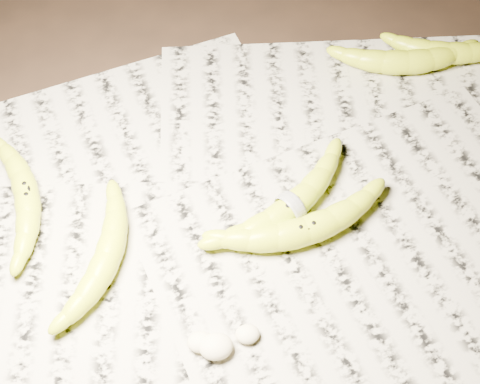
{
  "coord_description": "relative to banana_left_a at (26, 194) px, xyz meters",
  "views": [
    {
      "loc": [
        -0.04,
        -0.44,
        0.77
      ],
      "look_at": [
        0.03,
        0.02,
        0.05
      ],
      "focal_mm": 50.0,
      "sensor_mm": 36.0,
      "label": 1
    }
  ],
  "objects": [
    {
      "name": "flesh_chunk_b",
      "position": [
        0.21,
        -0.23,
        -0.01
      ],
      "size": [
        0.03,
        0.03,
        0.02
      ],
      "primitive_type": "ellipsoid",
      "color": "beige",
      "rests_on": "newspaper_patch"
    },
    {
      "name": "banana_left_a",
      "position": [
        0.0,
        0.0,
        0.0
      ],
      "size": [
        0.09,
        0.2,
        0.03
      ],
      "primitive_type": null,
      "rotation": [
        0.0,
        0.0,
        1.74
      ],
      "color": "#CAE21C",
      "rests_on": "newspaper_patch"
    },
    {
      "name": "flesh_chunk_a",
      "position": [
        0.22,
        -0.24,
        -0.01
      ],
      "size": [
        0.04,
        0.03,
        0.02
      ],
      "primitive_type": "ellipsoid",
      "color": "beige",
      "rests_on": "newspaper_patch"
    },
    {
      "name": "banana_upper_a",
      "position": [
        0.57,
        0.16,
        0.0
      ],
      "size": [
        0.2,
        0.08,
        0.04
      ],
      "primitive_type": null,
      "rotation": [
        0.0,
        0.0,
        -0.09
      ],
      "color": "#CAE21C",
      "rests_on": "newspaper_patch"
    },
    {
      "name": "banana_taped",
      "position": [
        0.35,
        -0.07,
        0.0
      ],
      "size": [
        0.22,
        0.17,
        0.04
      ],
      "primitive_type": null,
      "rotation": [
        0.0,
        0.0,
        0.58
      ],
      "color": "#CAE21C",
      "rests_on": "newspaper_patch"
    },
    {
      "name": "banana_left_b",
      "position": [
        0.1,
        -0.11,
        0.0
      ],
      "size": [
        0.12,
        0.19,
        0.04
      ],
      "primitive_type": null,
      "rotation": [
        0.0,
        0.0,
        1.19
      ],
      "color": "#CAE21C",
      "rests_on": "newspaper_patch"
    },
    {
      "name": "banana_upper_b",
      "position": [
        0.64,
        0.17,
        0.0
      ],
      "size": [
        0.18,
        0.09,
        0.04
      ],
      "primitive_type": null,
      "rotation": [
        0.0,
        0.0,
        -0.23
      ],
      "color": "#CAE21C",
      "rests_on": "newspaper_patch"
    },
    {
      "name": "flesh_chunk_c",
      "position": [
        0.26,
        -0.23,
        -0.01
      ],
      "size": [
        0.03,
        0.02,
        0.02
      ],
      "primitive_type": "ellipsoid",
      "color": "beige",
      "rests_on": "newspaper_patch"
    },
    {
      "name": "newspaper_patch",
      "position": [
        0.28,
        -0.06,
        -0.02
      ],
      "size": [
        0.9,
        0.7,
        0.01
      ],
      "primitive_type": "cube",
      "color": "#A7A18F",
      "rests_on": "ground"
    },
    {
      "name": "measuring_tape",
      "position": [
        0.35,
        -0.07,
        0.0
      ],
      "size": [
        0.03,
        0.04,
        0.05
      ],
      "primitive_type": "torus",
      "rotation": [
        0.0,
        1.57,
        0.58
      ],
      "color": "white",
      "rests_on": "newspaper_patch"
    },
    {
      "name": "ground",
      "position": [
        0.25,
        -0.08,
        -0.03
      ],
      "size": [
        3.0,
        3.0,
        0.0
      ],
      "primitive_type": "plane",
      "color": "black",
      "rests_on": "ground"
    },
    {
      "name": "banana_center",
      "position": [
        0.36,
        -0.11,
        0.0
      ],
      "size": [
        0.22,
        0.1,
        0.04
      ],
      "primitive_type": null,
      "rotation": [
        0.0,
        0.0,
        0.19
      ],
      "color": "#CAE21C",
      "rests_on": "newspaper_patch"
    }
  ]
}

